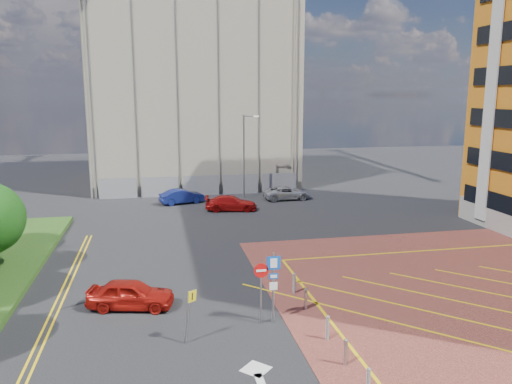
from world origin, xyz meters
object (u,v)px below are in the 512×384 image
object	(u,v)px
car_silver_back	(287,193)
sign_cluster	(269,281)
car_red_back	(231,203)
warning_sign	(189,310)
lamp_back	(245,153)
car_red_left	(131,294)
car_blue_back	(182,196)

from	to	relation	value
car_silver_back	sign_cluster	bearing A→B (deg)	159.88
car_red_back	warning_sign	bearing A→B (deg)	176.09
car_red_back	car_silver_back	xyz separation A→B (m)	(5.93, 3.55, -0.02)
warning_sign	car_red_back	bearing A→B (deg)	77.34
lamp_back	car_red_left	distance (m)	26.35
sign_cluster	car_red_back	bearing A→B (deg)	85.71
warning_sign	car_silver_back	xyz separation A→B (m)	(11.09, 26.51, -0.80)
lamp_back	car_red_left	bearing A→B (deg)	-111.99
car_blue_back	car_red_left	bearing A→B (deg)	155.55
car_blue_back	car_silver_back	size ratio (longest dim) A/B	0.90
warning_sign	sign_cluster	bearing A→B (deg)	17.79
sign_cluster	car_silver_back	distance (m)	26.52
car_red_back	car_silver_back	size ratio (longest dim) A/B	0.98
lamp_back	car_silver_back	distance (m)	5.56
car_red_back	car_blue_back	bearing A→B (deg)	55.94
car_red_left	car_silver_back	world-z (taller)	car_red_left
car_red_left	car_blue_back	distance (m)	23.01
sign_cluster	car_red_left	world-z (taller)	sign_cluster
car_blue_back	car_red_back	size ratio (longest dim) A/B	0.91
sign_cluster	car_red_back	xyz separation A→B (m)	(1.64, 21.84, -1.31)
lamp_back	car_red_back	distance (m)	6.73
warning_sign	car_blue_back	xyz separation A→B (m)	(1.15, 26.67, -0.76)
car_red_back	car_silver_back	world-z (taller)	car_red_back
sign_cluster	lamp_back	bearing A→B (deg)	82.03
car_red_back	sign_cluster	bearing A→B (deg)	-175.53
car_red_left	car_red_back	xyz separation A→B (m)	(7.62, 19.01, -0.04)
car_red_left	car_blue_back	size ratio (longest dim) A/B	0.99
car_blue_back	car_silver_back	bearing A→B (deg)	-106.32
sign_cluster	car_red_back	size ratio (longest dim) A/B	0.72
lamp_back	car_blue_back	size ratio (longest dim) A/B	1.97
car_red_back	car_red_left	bearing A→B (deg)	166.91
car_red_back	lamp_back	bearing A→B (deg)	-13.76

